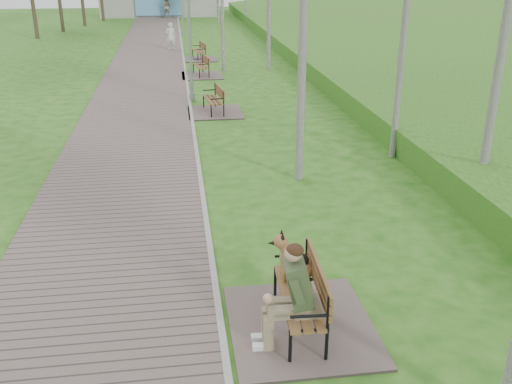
# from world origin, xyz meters

# --- Properties ---
(walkway) EXTENTS (3.50, 67.00, 0.04)m
(walkway) POSITION_xyz_m (-1.75, 21.50, 0.02)
(walkway) COLOR #6B5B57
(walkway) RESTS_ON ground
(kerb) EXTENTS (0.10, 67.00, 0.05)m
(kerb) POSITION_xyz_m (0.00, 21.50, 0.03)
(kerb) COLOR #999993
(kerb) RESTS_ON ground
(embankment) EXTENTS (14.00, 70.00, 1.60)m
(embankment) POSITION_xyz_m (12.00, 20.00, 0.00)
(embankment) COLOR #5C9633
(embankment) RESTS_ON ground
(bench_main) EXTENTS (1.96, 2.18, 1.71)m
(bench_main) POSITION_xyz_m (1.00, 3.69, 0.48)
(bench_main) COLOR #6B5B57
(bench_main) RESTS_ON ground
(bench_second) EXTENTS (1.74, 1.93, 1.07)m
(bench_second) POSITION_xyz_m (0.74, 15.66, 0.20)
(bench_second) COLOR #6B5B57
(bench_second) RESTS_ON ground
(bench_third) EXTENTS (1.74, 1.93, 1.07)m
(bench_third) POSITION_xyz_m (0.66, 22.05, 0.20)
(bench_third) COLOR #6B5B57
(bench_third) RESTS_ON ground
(bench_far) EXTENTS (1.66, 1.85, 1.02)m
(bench_far) POSITION_xyz_m (0.78, 26.44, 0.19)
(bench_far) COLOR #6B5B57
(bench_far) RESTS_ON ground
(lamp_post_second) EXTENTS (0.20, 0.20, 5.17)m
(lamp_post_second) POSITION_xyz_m (0.10, 17.46, 2.42)
(lamp_post_second) COLOR #9B9EA3
(lamp_post_second) RESTS_ON ground
(lamp_post_third) EXTENTS (0.18, 0.18, 4.68)m
(lamp_post_third) POSITION_xyz_m (0.21, 36.44, 2.19)
(lamp_post_third) COLOR #9B9EA3
(lamp_post_third) RESTS_ON ground
(pedestrian_near) EXTENTS (0.55, 0.37, 1.48)m
(pedestrian_near) POSITION_xyz_m (-0.59, 29.89, 0.74)
(pedestrian_near) COLOR white
(pedestrian_near) RESTS_ON ground
(pedestrian_far) EXTENTS (1.07, 0.94, 1.86)m
(pedestrian_far) POSITION_xyz_m (-0.92, 47.91, 0.93)
(pedestrian_far) COLOR gray
(pedestrian_far) RESTS_ON ground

